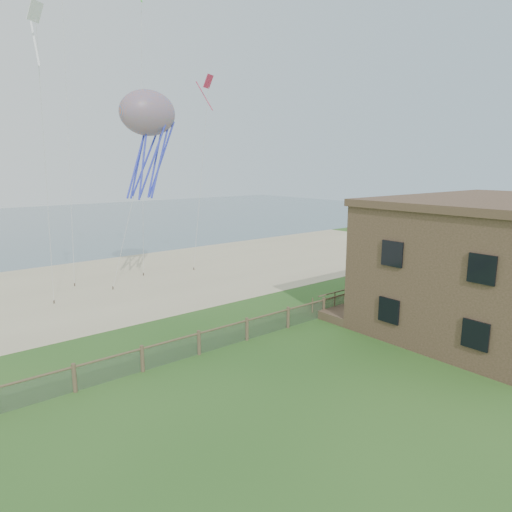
% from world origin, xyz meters
% --- Properties ---
extents(ground, '(160.00, 160.00, 0.00)m').
position_xyz_m(ground, '(0.00, 0.00, 0.00)').
color(ground, '#234F1B').
rests_on(ground, ground).
extents(sand_beach, '(72.00, 20.00, 0.02)m').
position_xyz_m(sand_beach, '(0.00, 22.00, 0.00)').
color(sand_beach, tan).
rests_on(sand_beach, ground).
extents(ocean, '(160.00, 68.00, 0.02)m').
position_xyz_m(ocean, '(0.00, 66.00, 0.00)').
color(ocean, slate).
rests_on(ocean, ground).
extents(chainlink_fence, '(36.20, 0.20, 1.25)m').
position_xyz_m(chainlink_fence, '(0.00, 6.00, 0.55)').
color(chainlink_fence, '#4C392A').
rests_on(chainlink_fence, ground).
extents(motel, '(15.00, 10.00, 7.00)m').
position_xyz_m(motel, '(13.00, -1.00, 3.50)').
color(motel, '#433524').
rests_on(motel, ground).
extents(motel_deck, '(15.00, 2.00, 0.50)m').
position_xyz_m(motel_deck, '(13.00, 5.00, 0.25)').
color(motel_deck, brown).
rests_on(motel_deck, ground).
extents(picnic_table, '(2.15, 1.80, 0.80)m').
position_xyz_m(picnic_table, '(8.53, 0.59, 0.40)').
color(picnic_table, brown).
rests_on(picnic_table, ground).
extents(octopus_kite, '(3.90, 2.86, 7.72)m').
position_xyz_m(octopus_kite, '(0.43, 17.37, 10.69)').
color(octopus_kite, orange).
extents(kite_white, '(1.88, 2.09, 2.83)m').
position_xyz_m(kite_white, '(-6.73, 15.43, 16.31)').
color(kite_white, white).
extents(kite_red, '(1.62, 1.86, 2.28)m').
position_xyz_m(kite_red, '(5.94, 18.18, 14.83)').
color(kite_red, '#C02243').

